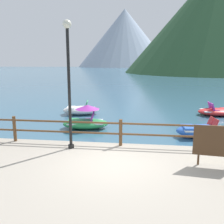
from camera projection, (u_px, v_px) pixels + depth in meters
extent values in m
plane|color=#38607A|center=(140.00, 79.00, 46.38)|extent=(200.00, 200.00, 0.00)
cube|color=#A39989|center=(104.00, 212.00, 5.33)|extent=(28.00, 8.00, 0.40)
cylinder|color=brown|center=(15.00, 129.00, 9.34)|extent=(0.12, 0.12, 0.95)
cylinder|color=brown|center=(121.00, 133.00, 8.84)|extent=(0.12, 0.12, 0.95)
cylinder|color=brown|center=(121.00, 123.00, 8.77)|extent=(23.80, 0.07, 0.07)
cylinder|color=brown|center=(121.00, 134.00, 8.85)|extent=(23.80, 0.07, 0.07)
cylinder|color=black|center=(69.00, 91.00, 8.28)|extent=(0.10, 0.10, 3.96)
sphere|color=silver|center=(67.00, 24.00, 7.86)|extent=(0.28, 0.28, 0.28)
cylinder|color=black|center=(71.00, 146.00, 8.67)|extent=(0.20, 0.20, 0.12)
cube|color=beige|center=(215.00, 141.00, 7.03)|extent=(1.10, 0.17, 0.80)
cube|color=#4C331E|center=(215.00, 141.00, 7.02)|extent=(1.18, 0.17, 0.88)
cylinder|color=#4C331E|center=(198.00, 159.00, 7.25)|extent=(0.06, 0.06, 0.35)
ellipsoid|color=blue|center=(204.00, 131.00, 11.22)|extent=(2.60, 1.50, 0.56)
cube|color=silver|center=(204.00, 129.00, 11.20)|extent=(2.04, 1.22, 0.06)
cube|color=red|center=(206.00, 126.00, 11.42)|extent=(0.44, 0.44, 0.08)
cube|color=red|center=(211.00, 121.00, 11.38)|extent=(0.25, 0.42, 0.43)
cube|color=red|center=(210.00, 129.00, 10.94)|extent=(0.44, 0.44, 0.08)
cube|color=red|center=(215.00, 124.00, 10.90)|extent=(0.25, 0.42, 0.43)
cube|color=blue|center=(189.00, 127.00, 11.19)|extent=(0.64, 0.91, 0.12)
ellipsoid|color=green|center=(86.00, 124.00, 12.69)|extent=(2.45, 1.63, 0.48)
cube|color=silver|center=(86.00, 122.00, 12.67)|extent=(1.92, 1.32, 0.06)
cube|color=purple|center=(89.00, 120.00, 12.91)|extent=(0.46, 0.46, 0.08)
cube|color=purple|center=(93.00, 115.00, 12.87)|extent=(0.27, 0.43, 0.43)
cube|color=purple|center=(89.00, 122.00, 12.41)|extent=(0.46, 0.46, 0.08)
cube|color=purple|center=(92.00, 117.00, 12.38)|extent=(0.27, 0.43, 0.43)
cube|color=green|center=(73.00, 121.00, 12.63)|extent=(0.64, 0.96, 0.12)
cone|color=purple|center=(87.00, 107.00, 12.52)|extent=(1.39, 1.39, 0.22)
ellipsoid|color=red|center=(216.00, 112.00, 15.73)|extent=(2.40, 1.58, 0.45)
cube|color=silver|center=(217.00, 111.00, 15.71)|extent=(1.88, 1.29, 0.06)
cube|color=purple|center=(216.00, 110.00, 15.43)|extent=(0.43, 0.43, 0.08)
cube|color=purple|center=(213.00, 107.00, 15.39)|extent=(0.24, 0.42, 0.43)
cube|color=purple|center=(212.00, 109.00, 15.97)|extent=(0.43, 0.43, 0.08)
cube|color=purple|center=(210.00, 105.00, 15.94)|extent=(0.24, 0.42, 0.43)
ellipsoid|color=white|center=(81.00, 110.00, 16.04)|extent=(2.49, 1.74, 0.53)
cube|color=silver|center=(81.00, 109.00, 16.02)|extent=(1.95, 1.41, 0.06)
cube|color=#339956|center=(84.00, 107.00, 16.28)|extent=(0.46, 0.46, 0.08)
cube|color=#339956|center=(87.00, 104.00, 16.24)|extent=(0.27, 0.43, 0.43)
cube|color=#339956|center=(83.00, 108.00, 15.75)|extent=(0.46, 0.46, 0.08)
cube|color=#339956|center=(86.00, 105.00, 15.71)|extent=(0.27, 0.43, 0.43)
cube|color=white|center=(71.00, 108.00, 15.97)|extent=(0.66, 1.02, 0.12)
cone|color=#284C2D|center=(221.00, 16.00, 71.20)|extent=(54.08, 54.08, 31.53)
cone|color=#284C2D|center=(178.00, 41.00, 79.65)|extent=(29.74, 29.74, 18.92)
cone|color=#93A3B7|center=(125.00, 38.00, 145.04)|extent=(53.77, 53.77, 32.52)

